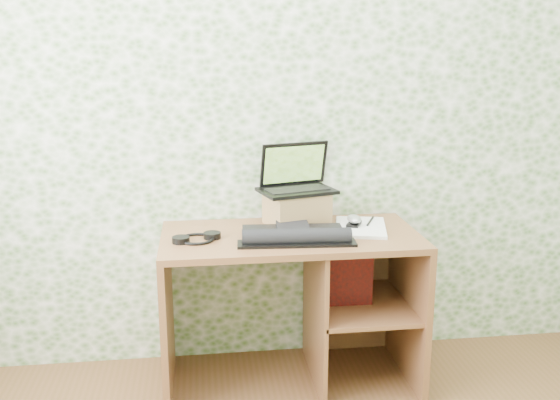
{
  "coord_description": "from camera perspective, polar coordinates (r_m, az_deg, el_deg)",
  "views": [
    {
      "loc": [
        -0.41,
        -1.31,
        1.6
      ],
      "look_at": [
        -0.06,
        1.39,
        0.93
      ],
      "focal_mm": 40.0,
      "sensor_mm": 36.0,
      "label": 1
    }
  ],
  "objects": [
    {
      "name": "wall_back",
      "position": [
        3.1,
        0.17,
        8.32
      ],
      "size": [
        3.5,
        0.0,
        3.5
      ],
      "primitive_type": "plane",
      "rotation": [
        1.57,
        0.0,
        0.0
      ],
      "color": "white",
      "rests_on": "ground"
    },
    {
      "name": "desk",
      "position": [
        3.04,
        2.35,
        -7.76
      ],
      "size": [
        1.2,
        0.6,
        0.75
      ],
      "color": "brown",
      "rests_on": "floor"
    },
    {
      "name": "riser",
      "position": [
        3.03,
        1.53,
        -0.81
      ],
      "size": [
        0.33,
        0.29,
        0.16
      ],
      "primitive_type": "cube",
      "rotation": [
        0.0,
        0.0,
        0.27
      ],
      "color": "#936741",
      "rests_on": "desk"
    },
    {
      "name": "laptop",
      "position": [
        3.04,
        1.44,
        1.87
      ],
      "size": [
        0.4,
        0.33,
        0.23
      ],
      "rotation": [
        0.0,
        0.0,
        0.27
      ],
      "color": "black",
      "rests_on": "riser"
    },
    {
      "name": "keyboard",
      "position": [
        2.81,
        1.33,
        -3.18
      ],
      "size": [
        0.53,
        0.29,
        0.07
      ],
      "rotation": [
        0.0,
        0.0,
        -0.07
      ],
      "color": "black",
      "rests_on": "desk"
    },
    {
      "name": "headphones",
      "position": [
        2.84,
        -7.62,
        -3.49
      ],
      "size": [
        0.22,
        0.21,
        0.03
      ],
      "rotation": [
        0.0,
        0.0,
        0.33
      ],
      "color": "black",
      "rests_on": "desk"
    },
    {
      "name": "notepad",
      "position": [
        3.01,
        7.38,
        -2.49
      ],
      "size": [
        0.3,
        0.38,
        0.02
      ],
      "primitive_type": "cube",
      "rotation": [
        0.0,
        0.0,
        -0.23
      ],
      "color": "white",
      "rests_on": "desk"
    },
    {
      "name": "mouse",
      "position": [
        3.01,
        6.79,
        -1.95
      ],
      "size": [
        0.11,
        0.13,
        0.04
      ],
      "primitive_type": "ellipsoid",
      "rotation": [
        0.0,
        0.0,
        -0.46
      ],
      "color": "#B0B0B2",
      "rests_on": "notepad"
    },
    {
      "name": "pen",
      "position": [
        3.08,
        8.26,
        -1.9
      ],
      "size": [
        0.08,
        0.15,
        0.01
      ],
      "primitive_type": "cylinder",
      "rotation": [
        1.57,
        0.0,
        -0.44
      ],
      "color": "black",
      "rests_on": "notepad"
    },
    {
      "name": "red_box",
      "position": [
        3.03,
        6.1,
        -6.8
      ],
      "size": [
        0.24,
        0.08,
        0.29
      ],
      "primitive_type": "cube",
      "rotation": [
        0.0,
        0.0,
        -0.01
      ],
      "color": "maroon",
      "rests_on": "desk"
    }
  ]
}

